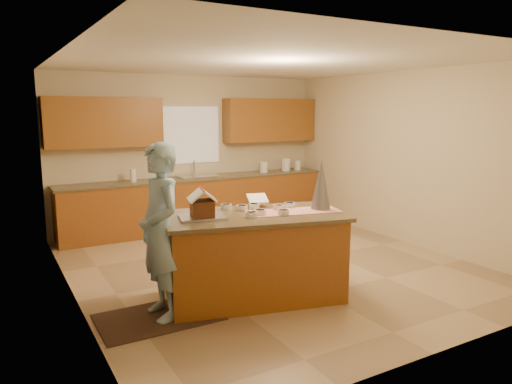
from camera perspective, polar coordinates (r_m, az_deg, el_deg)
floor at (r=6.60m, az=1.63°, el=-8.77°), size 5.50×5.50×0.00m
ceiling at (r=6.28m, az=1.76°, el=15.27°), size 5.50×5.50×0.00m
wall_back at (r=8.75m, az=-7.74°, el=4.80°), size 5.50×5.50×0.00m
wall_front at (r=4.23m, az=21.47°, el=-1.16°), size 5.50×5.50×0.00m
wall_left at (r=5.44m, az=-21.40°, el=1.18°), size 5.50×5.50×0.00m
wall_right at (r=7.89m, az=17.44°, el=3.89°), size 5.50×5.50×0.00m
stone_accent at (r=4.68m, az=-19.63°, el=-1.27°), size 0.00×2.50×2.50m
window_curtain at (r=8.70m, az=-7.71°, el=6.75°), size 1.05×0.03×1.00m
back_counter_base at (r=8.60m, az=-6.85°, el=-1.39°), size 4.80×0.60×0.88m
back_counter_top at (r=8.53m, az=-6.92°, el=1.64°), size 4.85×0.63×0.04m
upper_cabinet_left at (r=8.09m, az=-17.67°, el=7.93°), size 1.85×0.35×0.80m
upper_cabinet_right at (r=9.26m, az=1.63°, el=8.57°), size 1.85×0.35×0.80m
sink at (r=8.53m, az=-6.92°, el=1.58°), size 0.70×0.45×0.12m
faucet at (r=8.67m, az=-7.40°, el=2.84°), size 0.03×0.03×0.28m
island_base at (r=5.40m, az=-0.29°, el=-7.88°), size 2.06×1.37×0.92m
island_top at (r=5.27m, az=-0.29°, el=-2.87°), size 2.16×1.47×0.04m
table_runner at (r=5.41m, az=4.54°, el=-2.32°), size 1.11×0.62×0.01m
baking_tray at (r=5.09m, az=-6.42°, el=-2.99°), size 0.56×0.46×0.03m
cookbook at (r=5.67m, az=0.17°, el=-0.78°), size 0.27×0.23×0.10m
tinsel_tree at (r=5.53m, az=7.77°, el=0.91°), size 0.28×0.28×0.58m
rug at (r=5.15m, az=-11.53°, el=-14.41°), size 1.21×0.79×0.01m
boy at (r=4.87m, az=-11.34°, el=-4.65°), size 0.46×0.67×1.78m
canister_a at (r=9.11m, az=0.92°, el=3.01°), size 0.15×0.15×0.20m
canister_b at (r=9.38m, az=3.58°, el=3.29°), size 0.17×0.17×0.24m
canister_c at (r=9.53m, az=4.99°, el=3.22°), size 0.13×0.13×0.18m
paper_towel at (r=8.14m, az=-14.44°, el=1.94°), size 0.10×0.10×0.22m
gingerbread_house at (r=5.07m, az=-6.45°, el=-1.63°), size 0.35×0.35×0.30m
candy_bowls at (r=5.40m, az=0.57°, el=-2.02°), size 0.81×0.72×0.06m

